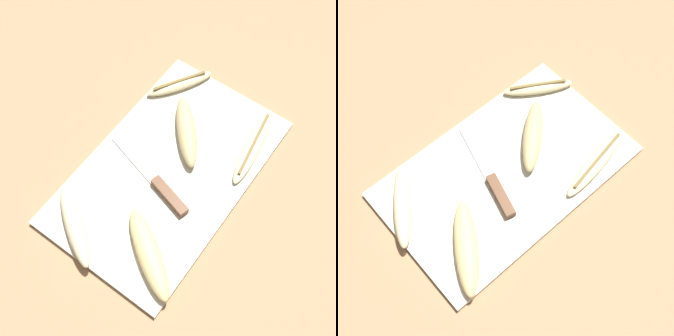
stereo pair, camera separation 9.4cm
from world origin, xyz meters
The scene contains 8 objects.
ground_plane centered at (0.00, 0.00, 0.00)m, with size 4.00×4.00×0.00m, color tan.
cutting_board centered at (0.00, 0.00, 0.01)m, with size 0.50×0.30×0.01m.
knife centered at (-0.04, -0.02, 0.02)m, with size 0.08×0.22×0.02m.
banana_pale_long centered at (-0.20, 0.07, 0.03)m, with size 0.12×0.16×0.03m.
banana_cream_curved centered at (0.15, -0.11, 0.02)m, with size 0.20×0.06×0.02m.
banana_spotted_left centered at (0.09, 0.02, 0.03)m, with size 0.15×0.14×0.04m.
banana_soft_right centered at (0.19, 0.10, 0.02)m, with size 0.15×0.11×0.02m.
banana_golden_short centered at (-0.17, -0.08, 0.03)m, with size 0.14×0.18×0.03m.
Camera 2 is at (-0.29, -0.32, 0.85)m, focal length 50.00 mm.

